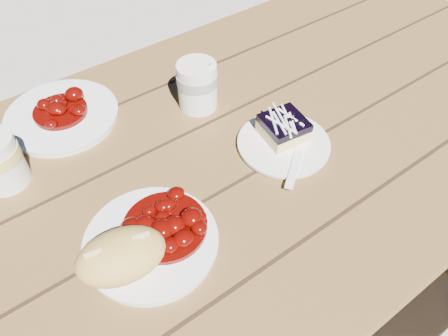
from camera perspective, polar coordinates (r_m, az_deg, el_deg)
picnic_table at (r=0.91m, az=-7.38°, el=-8.62°), size 2.00×1.55×0.75m
main_plate at (r=0.70m, az=-9.47°, el=-9.60°), size 0.21×0.21×0.02m
goulash_stew at (r=0.69m, az=-7.81°, el=-6.82°), size 0.13×0.13×0.04m
bread_roll at (r=0.65m, az=-13.30°, el=-11.11°), size 0.15×0.11×0.07m
dessert_plate at (r=0.84m, az=7.78°, el=3.09°), size 0.17×0.17×0.01m
blueberry_cake at (r=0.84m, az=7.79°, el=5.25°), size 0.09×0.09×0.05m
fork_dessert at (r=0.80m, az=9.36°, el=0.64°), size 0.14×0.11×0.00m
coffee_cup at (r=0.90m, az=-3.50°, el=10.69°), size 0.08×0.08×0.10m
second_plate at (r=0.95m, az=-20.37°, el=6.33°), size 0.22×0.22×0.02m
second_stew at (r=0.93m, az=-20.84°, el=7.65°), size 0.11×0.11×0.04m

